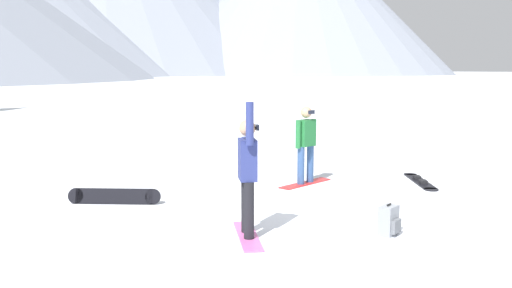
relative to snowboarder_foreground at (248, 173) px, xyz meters
name	(u,v)px	position (x,y,z in m)	size (l,w,h in m)	color
ground_plane	(338,215)	(1.89, 0.33, -0.95)	(800.00, 800.00, 0.00)	white
snowboarder_foreground	(248,173)	(0.00, 0.00, 0.00)	(0.76, 1.46, 2.00)	pink
snowboarder_midground	(306,144)	(2.77, 2.70, -0.07)	(1.47, 0.73, 1.66)	red
loose_snowboard_near_right	(114,196)	(-1.26, 2.89, -0.80)	(1.53, 0.96, 0.29)	black
loose_snowboard_near_left	(420,181)	(5.09, 1.69, -0.93)	(1.15, 1.79, 0.09)	black
backpack_grey	(389,221)	(1.89, -0.91, -0.73)	(0.37, 0.35, 0.47)	gray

